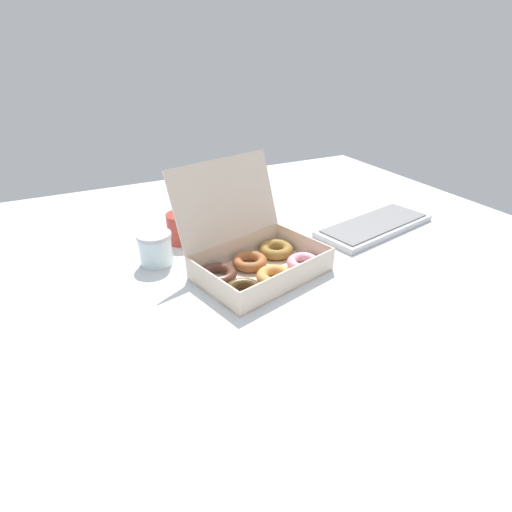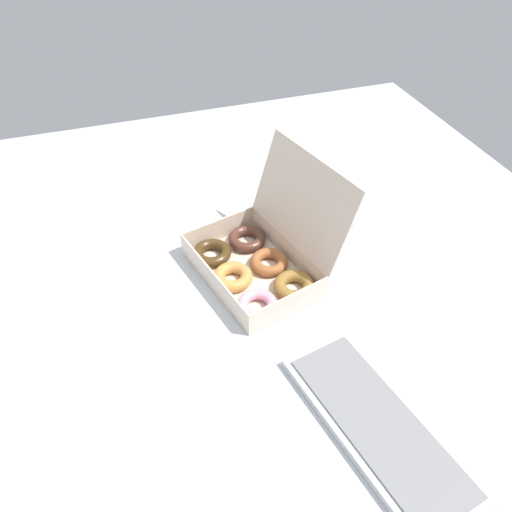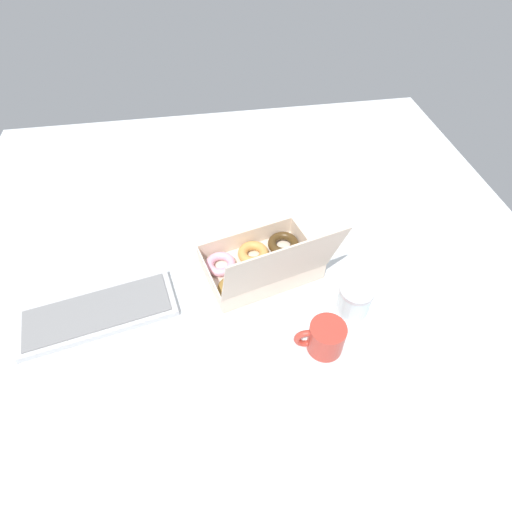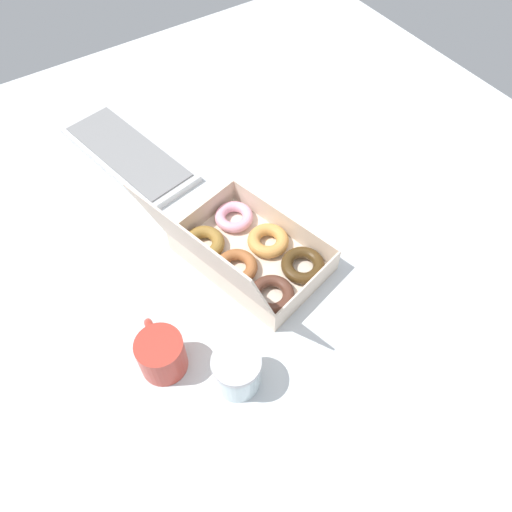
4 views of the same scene
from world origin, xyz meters
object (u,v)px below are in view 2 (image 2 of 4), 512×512
object	(u,v)px
coffee_mug	(338,210)
donut_box	(258,261)
keyboard	(378,426)
glass_jar	(288,195)

from	to	relation	value
coffee_mug	donut_box	bearing A→B (deg)	-67.19
donut_box	coffee_mug	bearing A→B (deg)	112.81
donut_box	coffee_mug	xyz separation A→B (cm)	(-10.78, 25.62, 0.87)
donut_box	coffee_mug	distance (cm)	27.80
keyboard	glass_jar	size ratio (longest dim) A/B	4.71
donut_box	coffee_mug	world-z (taller)	donut_box
keyboard	glass_jar	distance (cm)	66.81
donut_box	keyboard	size ratio (longest dim) A/B	0.87
donut_box	glass_jar	world-z (taller)	donut_box
keyboard	glass_jar	xyz separation A→B (cm)	(-66.16, 8.73, 3.27)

